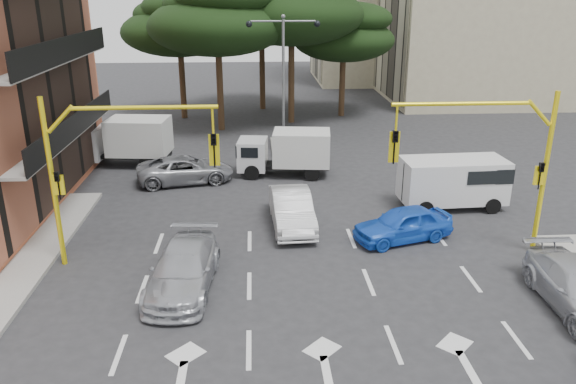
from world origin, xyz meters
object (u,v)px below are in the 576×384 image
object	(u,v)px
street_lamp_center	(283,60)
signal_mast_right	(499,152)
car_blue_compact	(403,224)
car_silver_cross_a	(186,169)
signal_mast_left	(104,159)
car_white_hatch	(292,209)
van_white	(452,183)
car_silver_wagon	(183,269)
box_truck_a	(122,142)
box_truck_b	(285,153)

from	to	relation	value
street_lamp_center	signal_mast_right	bearing A→B (deg)	-64.09
car_blue_compact	car_silver_cross_a	xyz separation A→B (m)	(-9.19, 7.53, 0.00)
signal_mast_left	car_white_hatch	xyz separation A→B (m)	(6.54, 2.89, -3.14)
signal_mast_left	van_white	xyz separation A→B (m)	(13.83, 4.62, -2.75)
street_lamp_center	car_blue_compact	bearing A→B (deg)	-72.76
car_silver_wagon	box_truck_a	xyz separation A→B (m)	(-4.88, 14.01, 0.62)
signal_mast_left	box_truck_a	size ratio (longest dim) A/B	1.12
car_silver_wagon	car_blue_compact	bearing A→B (deg)	26.99
signal_mast_right	car_white_hatch	world-z (taller)	signal_mast_right
signal_mast_left	car_silver_cross_a	world-z (taller)	signal_mast_left
car_blue_compact	van_white	distance (m)	4.57
car_silver_cross_a	car_white_hatch	bearing A→B (deg)	-151.74
car_blue_compact	van_white	size ratio (longest dim) A/B	0.86
signal_mast_right	box_truck_a	xyz separation A→B (m)	(-15.80, 12.01, -2.57)
car_blue_compact	signal_mast_right	bearing A→B (deg)	48.67
signal_mast_left	car_blue_compact	bearing A→B (deg)	6.73
car_silver_wagon	signal_mast_left	bearing A→B (deg)	148.22
van_white	box_truck_b	size ratio (longest dim) A/B	0.94
street_lamp_center	signal_mast_left	bearing A→B (deg)	-115.91
street_lamp_center	van_white	distance (m)	12.49
car_blue_compact	signal_mast_left	bearing A→B (deg)	-100.61
car_blue_compact	car_silver_wagon	xyz separation A→B (m)	(-8.08, -3.27, 0.03)
street_lamp_center	box_truck_b	bearing A→B (deg)	-92.15
signal_mast_right	car_blue_compact	xyz separation A→B (m)	(-2.85, 1.27, -3.22)
car_silver_wagon	van_white	distance (m)	12.97
van_white	box_truck_a	bearing A→B (deg)	-117.46
street_lamp_center	car_white_hatch	size ratio (longest dim) A/B	1.72
signal_mast_left	car_blue_compact	distance (m)	11.30
car_white_hatch	car_silver_cross_a	distance (m)	7.72
car_blue_compact	box_truck_b	size ratio (longest dim) A/B	0.81
car_silver_cross_a	street_lamp_center	bearing A→B (deg)	-56.92
street_lamp_center	box_truck_a	distance (m)	10.09
van_white	car_silver_cross_a	bearing A→B (deg)	-111.53
car_blue_compact	van_white	bearing A→B (deg)	120.19
box_truck_b	van_white	bearing A→B (deg)	-118.43
car_silver_wagon	car_white_hatch	bearing A→B (deg)	56.64
signal_mast_left	van_white	world-z (taller)	signal_mast_left
signal_mast_right	van_white	xyz separation A→B (m)	(0.22, 4.62, -2.75)
car_silver_wagon	car_silver_cross_a	distance (m)	10.86
car_silver_wagon	box_truck_a	size ratio (longest dim) A/B	0.90
street_lamp_center	car_silver_cross_a	distance (m)	8.79
signal_mast_left	car_silver_cross_a	distance (m)	9.50
signal_mast_right	signal_mast_left	distance (m)	13.61
van_white	box_truck_a	xyz separation A→B (m)	(-16.02, 7.39, 0.18)
car_silver_cross_a	box_truck_b	distance (m)	5.17
street_lamp_center	box_truck_b	distance (m)	6.08
car_white_hatch	box_truck_a	world-z (taller)	box_truck_a
car_blue_compact	box_truck_b	bearing A→B (deg)	-171.16
car_silver_cross_a	box_truck_b	xyz separation A→B (m)	(5.07, 0.85, 0.52)
van_white	car_silver_wagon	bearing A→B (deg)	-61.99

